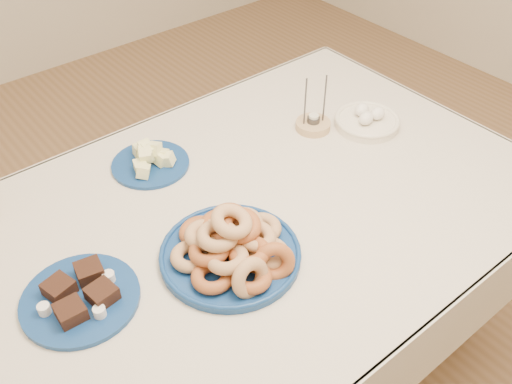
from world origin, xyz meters
The scene contains 7 objects.
ground centered at (0.00, 0.00, 0.00)m, with size 5.00×5.00×0.00m, color brown.
dining_table centered at (0.00, 0.00, 0.64)m, with size 1.71×1.11×0.75m.
donut_platter centered at (-0.13, -0.12, 0.79)m, with size 0.39×0.39×0.16m.
melon_plate centered at (-0.09, 0.33, 0.77)m, with size 0.29×0.29×0.08m.
brownie_plate centered at (-0.48, 0.00, 0.77)m, with size 0.32×0.32×0.05m.
candle_holder centered at (0.41, 0.17, 0.77)m, with size 0.15×0.15×0.19m.
egg_bowl centered at (0.56, 0.07, 0.77)m, with size 0.24×0.24×0.07m.
Camera 1 is at (-0.69, -0.90, 1.80)m, focal length 40.00 mm.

